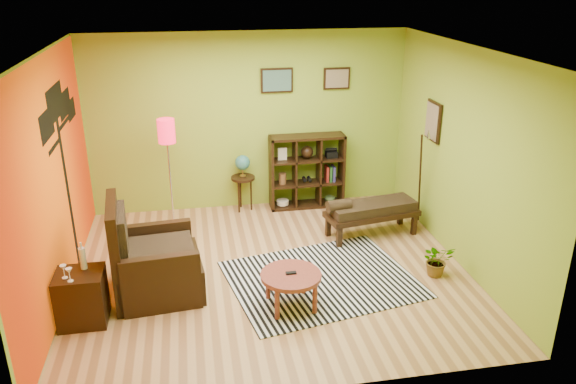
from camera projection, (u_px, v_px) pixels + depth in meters
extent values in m
plane|color=tan|center=(271.00, 271.00, 7.28)|extent=(5.00, 5.00, 0.00)
cube|color=#86A22B|center=(249.00, 122.00, 8.82)|extent=(5.00, 0.04, 2.80)
cube|color=#86A22B|center=(309.00, 257.00, 4.70)|extent=(5.00, 0.04, 2.80)
cube|color=#86A22B|center=(51.00, 182.00, 6.35)|extent=(0.04, 4.50, 2.80)
cube|color=#86A22B|center=(463.00, 158.00, 7.17)|extent=(0.04, 4.50, 2.80)
cube|color=white|center=(268.00, 51.00, 6.24)|extent=(5.00, 4.50, 0.04)
cube|color=#F95D08|center=(53.00, 182.00, 6.35)|extent=(0.01, 4.45, 2.75)
cube|color=black|center=(68.00, 193.00, 6.99)|extent=(0.01, 0.14, 2.10)
cube|color=black|center=(47.00, 125.00, 6.16)|extent=(0.01, 0.65, 0.32)
cube|color=black|center=(55.00, 103.00, 6.62)|extent=(0.01, 0.85, 0.40)
cube|color=black|center=(65.00, 104.00, 7.12)|extent=(0.01, 0.70, 0.32)
cube|color=black|center=(71.00, 109.00, 7.50)|extent=(0.01, 0.50, 0.26)
cube|color=black|center=(277.00, 80.00, 8.62)|extent=(0.50, 0.03, 0.38)
cube|color=#4E7869|center=(277.00, 81.00, 8.60)|extent=(0.44, 0.01, 0.32)
cube|color=black|center=(337.00, 78.00, 8.78)|extent=(0.42, 0.03, 0.34)
cube|color=#957D5E|center=(337.00, 79.00, 8.75)|extent=(0.36, 0.01, 0.28)
cube|color=black|center=(433.00, 121.00, 7.90)|extent=(0.03, 0.44, 0.56)
cube|color=#957D5E|center=(432.00, 121.00, 7.89)|extent=(0.01, 0.38, 0.50)
cylinder|color=black|center=(420.00, 180.00, 8.20)|extent=(0.23, 0.34, 1.46)
cone|color=silver|center=(429.00, 133.00, 7.79)|extent=(0.08, 0.09, 0.16)
cube|color=silver|center=(321.00, 279.00, 7.08)|extent=(2.54, 2.18, 0.01)
cylinder|color=brown|center=(291.00, 276.00, 6.38)|extent=(0.70, 0.70, 0.05)
cylinder|color=brown|center=(304.00, 280.00, 6.71)|extent=(0.06, 0.06, 0.38)
cylinder|color=brown|center=(268.00, 285.00, 6.60)|extent=(0.06, 0.06, 0.38)
cylinder|color=brown|center=(315.00, 299.00, 6.31)|extent=(0.06, 0.06, 0.38)
cylinder|color=brown|center=(277.00, 305.00, 6.21)|extent=(0.06, 0.06, 0.38)
cube|color=black|center=(291.00, 273.00, 6.36)|extent=(0.12, 0.05, 0.02)
cube|color=black|center=(160.00, 275.00, 6.74)|extent=(1.06, 1.04, 0.44)
cube|color=black|center=(116.00, 252.00, 6.48)|extent=(0.20, 0.96, 1.21)
cube|color=black|center=(162.00, 285.00, 6.29)|extent=(0.89, 0.19, 0.71)
cube|color=black|center=(157.00, 249.00, 7.10)|extent=(0.89, 0.19, 0.71)
cube|color=tan|center=(161.00, 253.00, 6.64)|extent=(0.84, 0.82, 0.15)
cube|color=tan|center=(122.00, 233.00, 6.42)|extent=(0.17, 0.71, 0.55)
cube|color=black|center=(82.00, 298.00, 6.14)|extent=(0.51, 0.46, 0.60)
cylinder|color=white|center=(83.00, 258.00, 6.08)|extent=(0.07, 0.07, 0.25)
cylinder|color=white|center=(81.00, 246.00, 6.02)|extent=(0.02, 0.02, 0.07)
cylinder|color=white|center=(65.00, 278.00, 5.93)|extent=(0.06, 0.06, 0.01)
cylinder|color=white|center=(64.00, 274.00, 5.91)|extent=(0.01, 0.01, 0.09)
cone|color=white|center=(63.00, 268.00, 5.89)|extent=(0.07, 0.07, 0.06)
cylinder|color=white|center=(70.00, 281.00, 5.87)|extent=(0.06, 0.06, 0.01)
cylinder|color=white|center=(70.00, 277.00, 5.85)|extent=(0.01, 0.01, 0.09)
cone|color=white|center=(69.00, 271.00, 5.82)|extent=(0.07, 0.07, 0.06)
cylinder|color=silver|center=(174.00, 228.00, 8.46)|extent=(0.26, 0.26, 0.03)
cylinder|color=silver|center=(170.00, 180.00, 8.18)|extent=(0.02, 0.02, 1.57)
cylinder|color=red|center=(166.00, 131.00, 7.90)|extent=(0.25, 0.25, 0.34)
cylinder|color=black|center=(243.00, 178.00, 8.92)|extent=(0.38, 0.38, 0.04)
cylinder|color=black|center=(251.00, 195.00, 9.02)|extent=(0.03, 0.03, 0.53)
cylinder|color=black|center=(240.00, 192.00, 9.13)|extent=(0.03, 0.03, 0.53)
cylinder|color=black|center=(239.00, 197.00, 8.93)|extent=(0.03, 0.03, 0.53)
cylinder|color=gold|center=(243.00, 176.00, 8.91)|extent=(0.10, 0.10, 0.02)
cylinder|color=gold|center=(243.00, 172.00, 8.89)|extent=(0.02, 0.02, 0.10)
sphere|color=#1E5E95|center=(242.00, 163.00, 8.83)|extent=(0.24, 0.24, 0.24)
cube|color=black|center=(271.00, 174.00, 8.97)|extent=(0.04, 0.35, 1.20)
cube|color=black|center=(342.00, 169.00, 9.16)|extent=(0.04, 0.35, 1.20)
cube|color=black|center=(306.00, 204.00, 9.28)|extent=(1.20, 0.35, 0.04)
cube|color=black|center=(307.00, 137.00, 8.85)|extent=(1.20, 0.35, 0.04)
cube|color=black|center=(295.00, 172.00, 9.03)|extent=(0.03, 0.33, 1.12)
cube|color=black|center=(319.00, 171.00, 9.09)|extent=(0.03, 0.33, 1.12)
cube|color=black|center=(307.00, 183.00, 9.13)|extent=(1.12, 0.33, 0.03)
cube|color=black|center=(307.00, 160.00, 8.99)|extent=(1.12, 0.33, 0.03)
cylinder|color=beige|center=(283.00, 202.00, 9.18)|extent=(0.20, 0.20, 0.07)
sphere|color=black|center=(307.00, 152.00, 8.94)|extent=(0.20, 0.20, 0.20)
cube|color=black|center=(331.00, 154.00, 9.03)|extent=(0.18, 0.15, 0.10)
cylinder|color=black|center=(304.00, 179.00, 9.10)|extent=(0.06, 0.12, 0.06)
cylinder|color=black|center=(309.00, 179.00, 9.12)|extent=(0.06, 0.12, 0.06)
ellipsoid|color=#384C26|center=(330.00, 198.00, 9.31)|extent=(0.18, 0.18, 0.09)
cylinder|color=brown|center=(282.00, 179.00, 9.03)|extent=(0.12, 0.12, 0.18)
cube|color=beige|center=(282.00, 154.00, 8.88)|extent=(0.14, 0.03, 0.20)
cube|color=maroon|center=(327.00, 174.00, 9.14)|extent=(0.04, 0.18, 0.26)
cube|color=#1E4C1E|center=(330.00, 174.00, 9.15)|extent=(0.04, 0.18, 0.26)
cube|color=navy|center=(333.00, 173.00, 9.15)|extent=(0.04, 0.18, 0.26)
cube|color=black|center=(372.00, 214.00, 8.14)|extent=(1.42, 0.71, 0.08)
cube|color=tan|center=(372.00, 207.00, 8.10)|extent=(1.32, 0.63, 0.14)
cylinder|color=tan|center=(339.00, 206.00, 7.90)|extent=(0.36, 0.23, 0.17)
cube|color=black|center=(400.00, 215.00, 8.57)|extent=(0.08, 0.08, 0.30)
cube|color=black|center=(328.00, 226.00, 8.19)|extent=(0.08, 0.08, 0.30)
cube|color=black|center=(414.00, 225.00, 8.23)|extent=(0.08, 0.08, 0.30)
cube|color=black|center=(339.00, 237.00, 7.85)|extent=(0.08, 0.08, 0.30)
imported|color=#26661E|center=(437.00, 263.00, 7.13)|extent=(0.39, 0.43, 0.34)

